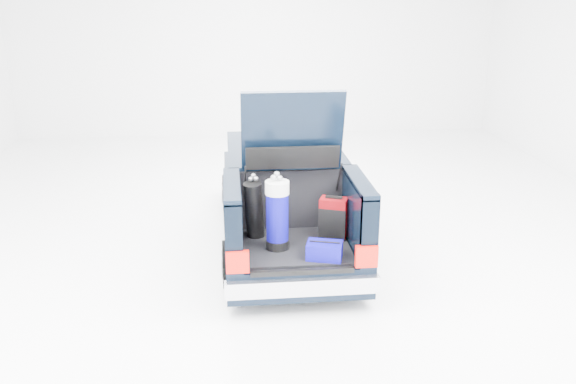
{
  "coord_description": "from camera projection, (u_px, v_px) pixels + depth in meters",
  "views": [
    {
      "loc": [
        -0.8,
        -8.4,
        3.69
      ],
      "look_at": [
        0.0,
        -0.5,
        0.96
      ],
      "focal_mm": 38.0,
      "sensor_mm": 36.0,
      "label": 1
    }
  ],
  "objects": [
    {
      "name": "car",
      "position": [
        284.0,
        197.0,
        9.07
      ],
      "size": [
        1.87,
        4.65,
        2.47
      ],
      "color": "black",
      "rests_on": "ground"
    },
    {
      "name": "blue_golf_bag",
      "position": [
        277.0,
        214.0,
        7.37
      ],
      "size": [
        0.3,
        0.3,
        0.97
      ],
      "rotation": [
        0.0,
        0.0,
        0.05
      ],
      "color": "black",
      "rests_on": "car"
    },
    {
      "name": "ground",
      "position": [
        285.0,
        242.0,
        9.18
      ],
      "size": [
        14.0,
        14.0,
        0.0
      ],
      "primitive_type": "plane",
      "color": "white",
      "rests_on": "ground"
    },
    {
      "name": "red_suitcase",
      "position": [
        333.0,
        218.0,
        7.74
      ],
      "size": [
        0.39,
        0.33,
        0.56
      ],
      "rotation": [
        0.0,
        0.0,
        -0.37
      ],
      "color": "#640307",
      "rests_on": "car"
    },
    {
      "name": "black_golf_bag",
      "position": [
        254.0,
        210.0,
        7.71
      ],
      "size": [
        0.33,
        0.39,
        0.84
      ],
      "rotation": [
        0.0,
        0.0,
        -0.37
      ],
      "color": "black",
      "rests_on": "car"
    },
    {
      "name": "blue_duffel",
      "position": [
        325.0,
        250.0,
        7.2
      ],
      "size": [
        0.47,
        0.37,
        0.22
      ],
      "rotation": [
        0.0,
        0.0,
        -0.28
      ],
      "color": "#0A0579",
      "rests_on": "car"
    }
  ]
}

